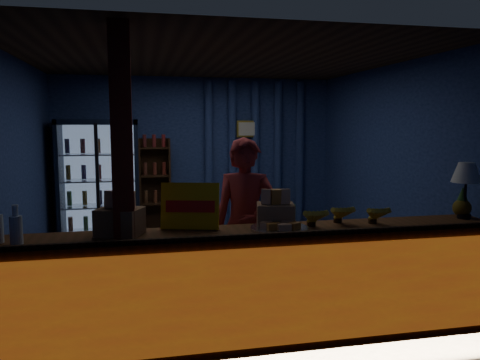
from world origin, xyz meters
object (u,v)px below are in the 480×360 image
at_px(green_chair, 265,221).
at_px(table_lamp, 466,175).
at_px(pastry_tray, 280,227).
at_px(shopkeeper, 245,226).

xyz_separation_m(green_chair, table_lamp, (1.07, -3.20, 1.05)).
height_order(green_chair, pastry_tray, pastry_tray).
relative_size(green_chair, pastry_tray, 1.39).
xyz_separation_m(shopkeeper, green_chair, (0.92, 2.67, -0.54)).
xyz_separation_m(green_chair, pastry_tray, (-0.77, -3.31, 0.67)).
bearing_deg(pastry_tray, shopkeeper, 103.21).
bearing_deg(shopkeeper, table_lamp, 1.86).
distance_m(shopkeeper, green_chair, 2.88).
xyz_separation_m(shopkeeper, pastry_tray, (0.15, -0.64, 0.12)).
relative_size(shopkeeper, green_chair, 2.49).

